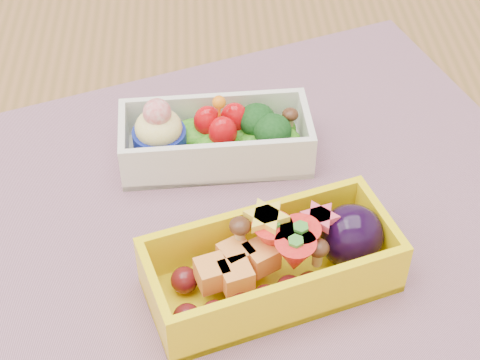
{
  "coord_description": "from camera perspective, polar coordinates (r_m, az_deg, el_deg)",
  "views": [
    {
      "loc": [
        -0.02,
        -0.44,
        1.19
      ],
      "look_at": [
        0.01,
        -0.03,
        0.79
      ],
      "focal_mm": 57.35,
      "sensor_mm": 36.0,
      "label": 1
    }
  ],
  "objects": [
    {
      "name": "table",
      "position": [
        0.69,
        -0.81,
        -6.51
      ],
      "size": [
        1.2,
        0.8,
        0.75
      ],
      "color": "brown",
      "rests_on": "ground"
    },
    {
      "name": "placemat",
      "position": [
        0.59,
        -0.69,
        -3.04
      ],
      "size": [
        0.62,
        0.55,
        0.0
      ],
      "primitive_type": "cube",
      "rotation": [
        0.0,
        0.0,
        0.33
      ],
      "color": "gray",
      "rests_on": "table"
    },
    {
      "name": "bento_yellow",
      "position": [
        0.53,
        2.76,
        -6.13
      ],
      "size": [
        0.19,
        0.12,
        0.06
      ],
      "rotation": [
        0.0,
        0.0,
        0.3
      ],
      "color": "yellow",
      "rests_on": "placemat"
    },
    {
      "name": "bento_white",
      "position": [
        0.63,
        -1.9,
        3.16
      ],
      "size": [
        0.16,
        0.07,
        0.06
      ],
      "rotation": [
        0.0,
        0.0,
        0.04
      ],
      "color": "silver",
      "rests_on": "placemat"
    }
  ]
}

